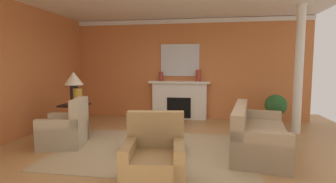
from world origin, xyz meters
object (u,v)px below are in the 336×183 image
Objects in this scene: fireplace at (179,101)px; armchair_facing_fireplace at (154,162)px; side_table at (75,117)px; vase_mantel_right at (198,76)px; vase_mantel_left at (161,76)px; armchair_near_window at (66,131)px; table_lamp at (74,82)px; vase_on_side_table at (78,97)px; potted_plant at (276,107)px; sofa at (257,136)px; mantel_mirror at (180,60)px; coffee_table at (154,133)px.

fireplace is 4.41m from armchair_facing_fireplace.
vase_mantel_right is at bearing 37.40° from side_table.
armchair_facing_fireplace is 4.48m from vase_mantel_right.
armchair_near_window is at bearing -114.51° from vase_mantel_left.
armchair_facing_fireplace is 3.41m from table_lamp.
vase_on_side_table reaches higher than potted_plant.
sofa is 2.26m from armchair_facing_fireplace.
fireplace is 1.56× the size of mantel_mirror.
vase_on_side_table reaches higher than armchair_near_window.
sofa is at bearing 3.70° from armchair_near_window.
vase_on_side_table is 4.98m from potted_plant.
vase_mantel_right reaches higher than armchair_near_window.
armchair_near_window is at bearing -129.60° from vase_mantel_right.
mantel_mirror is at bearing 90.00° from fireplace.
table_lamp is at bearing -161.14° from potted_plant.
vase_on_side_table is at bearing -159.27° from potted_plant.
vase_mantel_right is at bearing 0.00° from vase_mantel_left.
table_lamp is at bearing 165.96° from side_table.
side_table is at bearing -135.57° from fireplace.
vase_mantel_left reaches higher than armchair_facing_fireplace.
sofa is 3.69m from armchair_near_window.
vase_mantel_left reaches higher than side_table.
vase_mantel_left is (1.63, 2.09, 0.04)m from table_lamp.
coffee_table is at bearing -22.81° from side_table.
vase_mantel_left is at bearing -162.82° from mantel_mirror.
mantel_mirror is at bearing 88.19° from coffee_table.
vase_mantel_right is at bearing 37.40° from table_lamp.
sofa is 3.15m from vase_mantel_right.
coffee_table is 3.14m from vase_mantel_left.
mantel_mirror is 3.41× the size of vase_mantel_right.
fireplace is 4.79× the size of vase_on_side_table.
armchair_near_window is 0.96m from vase_on_side_table.
coffee_table is (-0.10, -3.13, -1.41)m from mantel_mirror.
potted_plant is (2.62, -0.62, -1.26)m from mantel_mirror.
potted_plant is (2.62, -0.50, -0.04)m from fireplace.
vase_on_side_table is at bearing -139.45° from vase_mantel_right.
sofa is 2.33× the size of armchair_facing_fireplace.
side_table reaches higher than coffee_table.
vase_mantel_left is at bearing 52.02° from table_lamp.
table_lamp is at bearing 136.50° from armchair_facing_fireplace.
armchair_facing_fireplace is 1.27× the size of table_lamp.
mantel_mirror is 3.18m from table_lamp.
mantel_mirror is 0.73m from vase_mantel_right.
vase_on_side_table is at bearing 99.70° from armchair_near_window.
fireplace is 5.32× the size of vase_mantel_right.
fireplace is 0.94m from vase_mantel_right.
mantel_mirror is at bearing 121.55° from sofa.
mantel_mirror is 1.15× the size of coffee_table.
armchair_facing_fireplace is at bearing -80.16° from vase_mantel_left.
side_table is at bearing -161.14° from potted_plant.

